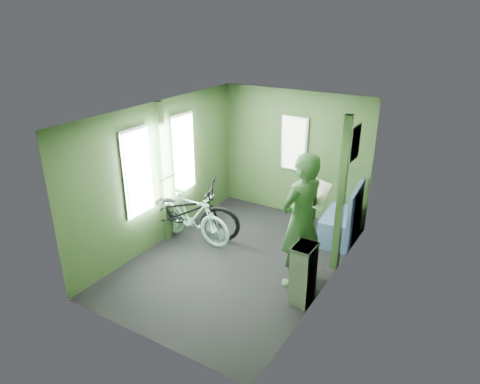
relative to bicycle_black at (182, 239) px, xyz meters
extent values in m
plane|color=black|center=(1.12, -0.08, 0.00)|extent=(4.00, 4.00, 0.00)
cube|color=silver|center=(1.12, -0.08, 2.30)|extent=(2.80, 4.00, 0.02)
cube|color=#2E4922|center=(1.12, 1.92, 1.15)|extent=(2.80, 0.02, 2.30)
cube|color=#2E4922|center=(1.12, -2.08, 1.15)|extent=(2.80, 0.02, 2.30)
cube|color=#2E4922|center=(-0.28, -0.08, 1.15)|extent=(0.02, 4.00, 2.30)
cube|color=#2E4922|center=(2.52, -0.08, 1.15)|extent=(0.02, 4.00, 2.30)
cube|color=#2E4922|center=(-0.24, -0.08, 1.15)|extent=(0.08, 0.12, 2.30)
cube|color=silver|center=(-0.24, -0.63, 1.35)|extent=(0.02, 0.56, 1.34)
cube|color=silver|center=(-0.24, 0.47, 1.35)|extent=(0.02, 0.56, 1.34)
cube|color=white|center=(-0.23, -0.63, 1.88)|extent=(0.00, 0.12, 0.12)
cube|color=white|center=(-0.23, 0.47, 1.88)|extent=(0.00, 0.12, 0.12)
cylinder|color=silver|center=(-0.17, -0.08, 1.10)|extent=(0.03, 0.40, 0.03)
cube|color=#2E4922|center=(2.47, 0.52, 1.15)|extent=(0.10, 0.10, 2.30)
cube|color=white|center=(2.50, 0.82, 1.85)|extent=(0.02, 0.40, 0.50)
cube|color=silver|center=(1.12, 1.88, 1.35)|extent=(0.50, 0.02, 1.00)
imported|color=black|center=(0.00, 0.00, 0.00)|extent=(2.13, 1.49, 1.11)
imported|color=#A2E6D2|center=(0.17, 0.08, 0.00)|extent=(1.47, 0.48, 0.89)
imported|color=#31572F|center=(2.16, -0.13, 0.95)|extent=(0.69, 0.82, 1.91)
cube|color=silver|center=(2.27, 0.14, 1.27)|extent=(0.35, 0.30, 0.35)
cube|color=slate|center=(2.38, -0.50, 0.42)|extent=(0.25, 0.34, 0.83)
cube|color=navy|center=(2.24, 1.37, 0.23)|extent=(0.59, 0.96, 0.46)
cube|color=navy|center=(2.47, 1.37, 0.72)|extent=(0.14, 0.93, 0.51)
camera|label=1|loc=(4.08, -4.89, 3.52)|focal=32.00mm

